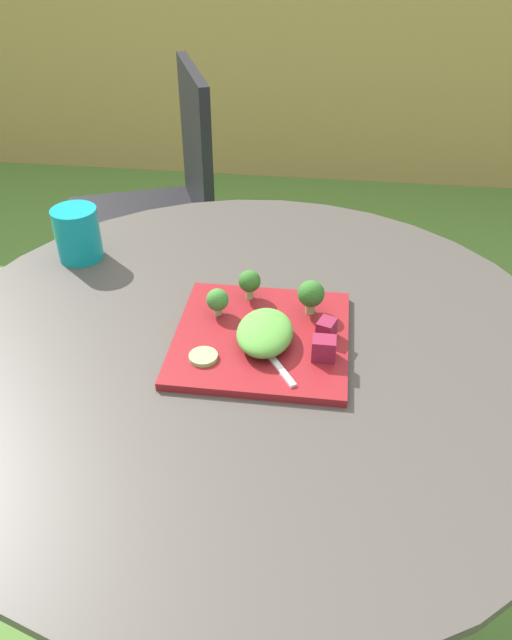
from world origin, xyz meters
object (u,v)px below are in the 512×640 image
Objects in this scene: patio_chair at (164,194)px; salad_plate at (261,338)px; fork at (266,351)px; drinking_glass at (78,236)px.

patio_chair is 3.14× the size of salad_plate.
salad_plate is at bearing 106.52° from fork.
drinking_glass is (0.03, -0.72, 0.23)m from patio_chair.
salad_plate is at bearing -30.02° from drinking_glass.
drinking_glass reaches higher than salad_plate.
patio_chair reaches higher than salad_plate.
fork is (0.41, -0.28, -0.03)m from drinking_glass.
salad_plate is (0.43, -0.95, 0.19)m from patio_chair.
drinking_glass is at bearing -87.81° from patio_chair.
salad_plate is at bearing -65.85° from patio_chair.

